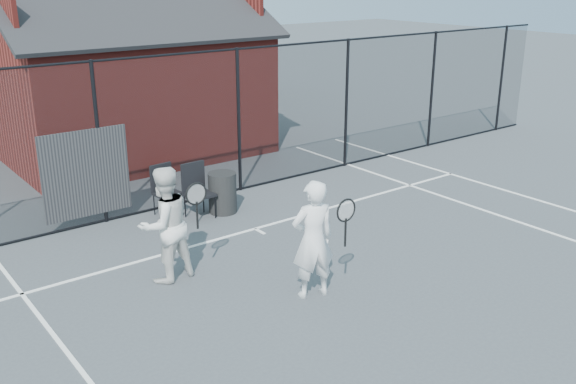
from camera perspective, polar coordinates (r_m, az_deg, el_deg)
ground at (r=9.60m, az=7.39°, el=-8.72°), size 80.00×80.00×0.00m
court_lines at (r=8.84m, az=13.51°, el=-11.71°), size 11.02×18.00×0.01m
fence at (r=12.74m, az=-9.32°, el=5.19°), size 22.04×3.00×3.00m
clubhouse at (r=16.58m, az=-13.56°, el=8.69°), size 6.50×4.36×4.19m
player_front at (r=9.04m, az=2.26°, el=-4.23°), size 0.82×0.65×1.75m
player_back at (r=9.69m, az=-10.89°, el=-2.86°), size 1.00×0.77×1.77m
chair_left at (r=12.40m, az=-10.67°, el=0.06°), size 0.51×0.52×0.96m
chair_right at (r=12.15m, az=-7.88°, el=-0.01°), size 0.51×0.53×1.03m
waste_bin at (r=12.43m, az=-5.84°, el=-0.06°), size 0.56×0.56×0.79m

